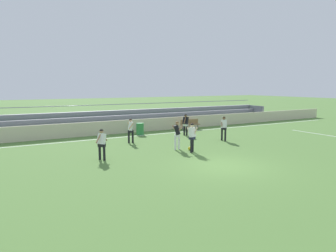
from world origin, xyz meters
The scene contains 14 objects.
ground_plane centered at (0.00, 0.00, 0.00)m, with size 160.00×160.00×0.00m, color #517A38.
field_line_sideline centered at (0.00, 10.11, 0.00)m, with size 44.00×0.12×0.01m, color white.
field_line_penalty_mark centered at (12.79, 4.09, 0.00)m, with size 0.12×4.40×0.01m, color white.
sideline_wall centered at (0.00, 11.83, 0.54)m, with size 48.00×0.16×1.07m, color beige.
bleacher_stand centered at (2.21, 13.76, 0.91)m, with size 27.52×2.55×2.17m.
bench_far_left centered at (5.15, 10.84, 0.55)m, with size 1.80×0.40×0.90m.
trash_bin centered at (0.23, 10.48, 0.46)m, with size 0.60×0.60×0.92m, color #2D7F3D.
player_white_dropping_back centered at (0.31, 3.30, 1.00)m, with size 0.45×0.55×1.68m.
player_dark_wide_right centered at (-0.07, 4.34, 1.02)m, with size 0.52×0.66×1.71m.
player_dark_trailing_run centered at (3.15, 8.44, 0.99)m, with size 0.61×0.51×1.66m.
player_white_challenging centered at (-1.69, 7.68, 0.98)m, with size 0.43×0.55×1.65m.
player_white_overlapping centered at (4.27, 5.26, 1.02)m, with size 0.69×0.45×1.71m.
player_white_pressing_high centered at (-4.76, 4.06, 0.96)m, with size 0.75×0.52×1.62m.
soccer_ball centered at (0.51, 3.83, 0.11)m, with size 0.22×0.22×0.22m, color yellow.
Camera 1 is at (-9.18, -10.80, 3.82)m, focal length 32.03 mm.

